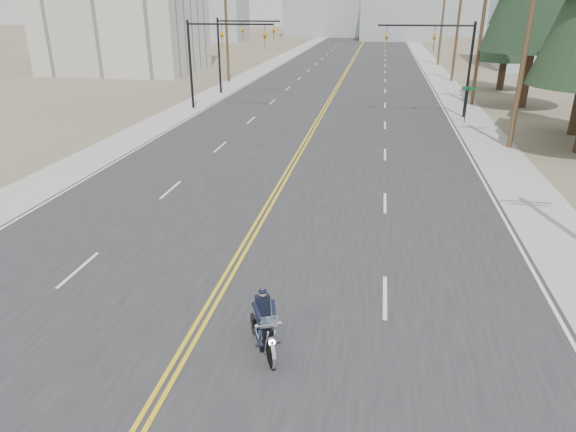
# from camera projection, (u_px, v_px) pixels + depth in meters

# --- Properties ---
(ground_plane) EXTENTS (400.00, 400.00, 0.00)m
(ground_plane) POSITION_uv_depth(u_px,v_px,m) (178.00, 364.00, 12.54)
(ground_plane) COLOR #776D56
(ground_plane) RESTS_ON ground
(road) EXTENTS (20.00, 200.00, 0.01)m
(road) POSITION_uv_depth(u_px,v_px,m) (351.00, 63.00, 76.25)
(road) COLOR #303033
(road) RESTS_ON ground
(sidewalk_left) EXTENTS (3.00, 200.00, 0.01)m
(sidewalk_left) POSITION_uv_depth(u_px,v_px,m) (275.00, 62.00, 78.08)
(sidewalk_left) COLOR #A5A5A0
(sidewalk_left) RESTS_ON ground
(sidewalk_right) EXTENTS (3.00, 200.00, 0.01)m
(sidewalk_right) POSITION_uv_depth(u_px,v_px,m) (430.00, 65.00, 74.41)
(sidewalk_right) COLOR #A5A5A0
(sidewalk_right) RESTS_ON ground
(traffic_mast_left) EXTENTS (7.10, 0.26, 7.00)m
(traffic_mast_left) POSITION_uv_depth(u_px,v_px,m) (213.00, 47.00, 41.21)
(traffic_mast_left) COLOR black
(traffic_mast_left) RESTS_ON ground
(traffic_mast_right) EXTENTS (7.10, 0.26, 7.00)m
(traffic_mast_right) POSITION_uv_depth(u_px,v_px,m) (444.00, 51.00, 38.34)
(traffic_mast_right) COLOR black
(traffic_mast_right) RESTS_ON ground
(traffic_mast_far) EXTENTS (6.10, 0.26, 7.00)m
(traffic_mast_far) POSITION_uv_depth(u_px,v_px,m) (236.00, 42.00, 48.57)
(traffic_mast_far) COLOR black
(traffic_mast_far) RESTS_ON ground
(street_sign) EXTENTS (0.90, 0.06, 2.62)m
(street_sign) POSITION_uv_depth(u_px,v_px,m) (467.00, 98.00, 37.43)
(street_sign) COLOR black
(street_sign) RESTS_ON ground
(utility_pole_b) EXTENTS (2.20, 0.30, 11.50)m
(utility_pole_b) POSITION_uv_depth(u_px,v_px,m) (526.00, 45.00, 29.19)
(utility_pole_b) COLOR brown
(utility_pole_b) RESTS_ON ground
(utility_pole_c) EXTENTS (2.20, 0.30, 11.00)m
(utility_pole_c) POSITION_uv_depth(u_px,v_px,m) (481.00, 35.00, 42.94)
(utility_pole_c) COLOR brown
(utility_pole_c) RESTS_ON ground
(utility_pole_d) EXTENTS (2.20, 0.30, 11.50)m
(utility_pole_d) POSITION_uv_depth(u_px,v_px,m) (458.00, 25.00, 56.50)
(utility_pole_d) COLOR brown
(utility_pole_d) RESTS_ON ground
(utility_pole_e) EXTENTS (2.20, 0.30, 11.00)m
(utility_pole_e) POSITION_uv_depth(u_px,v_px,m) (442.00, 23.00, 72.07)
(utility_pole_e) COLOR brown
(utility_pole_e) RESTS_ON ground
(utility_pole_left) EXTENTS (2.20, 0.30, 10.50)m
(utility_pole_left) POSITION_uv_depth(u_px,v_px,m) (227.00, 31.00, 56.12)
(utility_pole_left) COLOR brown
(utility_pole_left) RESTS_ON ground
(haze_bldg_b) EXTENTS (18.00, 14.00, 14.00)m
(haze_bldg_b) POSITION_uv_depth(u_px,v_px,m) (400.00, 9.00, 122.36)
(haze_bldg_b) COLOR #ADB2B7
(haze_bldg_b) RESTS_ON ground
(haze_bldg_c) EXTENTS (16.00, 12.00, 18.00)m
(haze_bldg_c) POSITION_uv_depth(u_px,v_px,m) (565.00, 0.00, 102.84)
(haze_bldg_c) COLOR #B7BCC6
(haze_bldg_c) RESTS_ON ground
(haze_bldg_e) EXTENTS (14.00, 14.00, 12.00)m
(haze_bldg_e) POSITION_uv_depth(u_px,v_px,m) (459.00, 13.00, 142.79)
(haze_bldg_e) COLOR #B7BCC6
(haze_bldg_e) RESTS_ON ground
(haze_bldg_f) EXTENTS (12.00, 12.00, 16.00)m
(haze_bldg_f) POSITION_uv_depth(u_px,v_px,m) (177.00, 5.00, 135.78)
(haze_bldg_f) COLOR #ADB2B7
(haze_bldg_f) RESTS_ON ground
(motorcyclist) EXTENTS (1.59, 2.19, 1.57)m
(motorcyclist) POSITION_uv_depth(u_px,v_px,m) (265.00, 322.00, 12.84)
(motorcyclist) COLOR black
(motorcyclist) RESTS_ON ground
(conifer_far) EXTENTS (5.30, 5.30, 14.19)m
(conifer_far) POSITION_uv_depth(u_px,v_px,m) (513.00, 4.00, 49.72)
(conifer_far) COLOR #382619
(conifer_far) RESTS_ON ground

